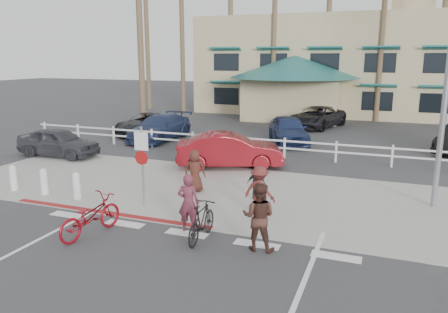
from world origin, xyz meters
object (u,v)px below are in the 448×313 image
at_px(sign_post, 143,163).
at_px(car_white_sedan, 230,150).
at_px(car_red_compact, 58,142).
at_px(bike_black, 202,222).
at_px(bike_red, 90,216).

bearing_deg(sign_post, car_white_sedan, 81.85).
height_order(sign_post, car_red_compact, sign_post).
bearing_deg(bike_black, car_red_compact, -33.44).
bearing_deg(car_white_sedan, bike_black, 172.39).
bearing_deg(car_red_compact, bike_red, -134.61).
distance_m(car_white_sedan, car_red_compact, 8.57).
bearing_deg(bike_black, bike_red, 13.71).
bearing_deg(sign_post, bike_red, -92.36).
xyz_separation_m(bike_red, car_red_compact, (-7.58, 7.46, 0.15)).
height_order(bike_red, car_white_sedan, car_white_sedan).
distance_m(bike_red, car_white_sedan, 8.44).
bearing_deg(bike_red, car_white_sedan, -85.54).
height_order(bike_black, car_white_sedan, car_white_sedan).
bearing_deg(bike_black, sign_post, -33.56).
bearing_deg(sign_post, bike_black, -32.52).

